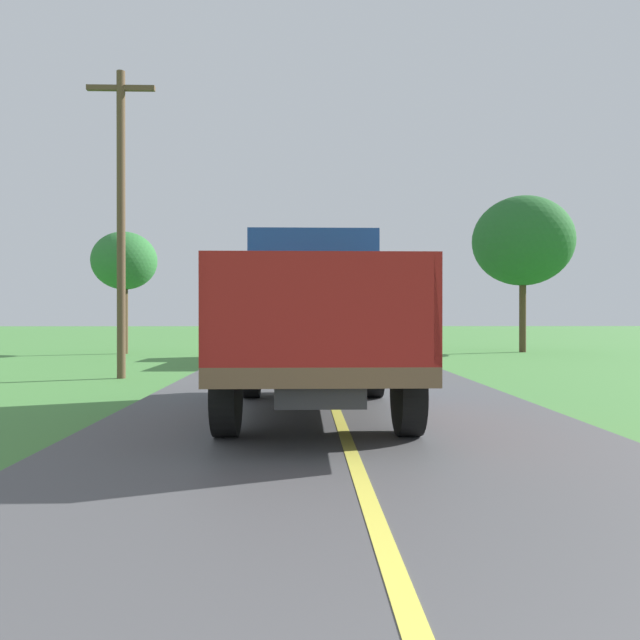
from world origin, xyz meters
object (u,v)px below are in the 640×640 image
object	(u,v)px
banana_truck_far	(302,317)
roadside_tree_mid_right	(124,261)
utility_pole_roadside	(121,215)
banana_truck_near	(314,316)
roadside_tree_near_left	(523,241)

from	to	relation	value
banana_truck_far	roadside_tree_mid_right	xyz separation A→B (m)	(-7.10, 3.09, 2.20)
utility_pole_roadside	roadside_tree_mid_right	world-z (taller)	utility_pole_roadside
utility_pole_roadside	roadside_tree_mid_right	distance (m)	10.20
banana_truck_near	roadside_tree_near_left	distance (m)	18.19
banana_truck_far	roadside_tree_mid_right	size ratio (longest dim) A/B	1.19
roadside_tree_near_left	roadside_tree_mid_right	size ratio (longest dim) A/B	1.34
roadside_tree_mid_right	utility_pole_roadside	bearing A→B (deg)	-74.10
banana_truck_far	utility_pole_roadside	distance (m)	8.33
roadside_tree_near_left	roadside_tree_mid_right	xyz separation A→B (m)	(-16.31, -0.65, -0.95)
banana_truck_near	utility_pole_roadside	distance (m)	7.17
banana_truck_near	utility_pole_roadside	bearing A→B (deg)	131.87
roadside_tree_near_left	utility_pole_roadside	bearing A→B (deg)	-142.27
utility_pole_roadside	roadside_tree_near_left	world-z (taller)	utility_pole_roadside
utility_pole_roadside	roadside_tree_mid_right	bearing A→B (deg)	105.90
banana_truck_far	banana_truck_near	bearing A→B (deg)	-89.04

